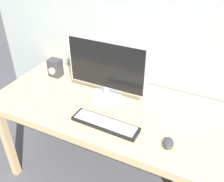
% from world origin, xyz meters
% --- Properties ---
extents(ground_plane, '(6.00, 6.00, 0.00)m').
position_xyz_m(ground_plane, '(0.00, 0.00, 0.00)').
color(ground_plane, '#4C4C51').
extents(desk, '(1.71, 0.72, 0.75)m').
position_xyz_m(desk, '(0.00, 0.00, 0.68)').
color(desk, tan).
rests_on(desk, ground_plane).
extents(monitor, '(0.55, 0.22, 0.42)m').
position_xyz_m(monitor, '(-0.12, 0.09, 0.96)').
color(monitor, silver).
rests_on(monitor, desk).
extents(keyboard_primary, '(0.42, 0.12, 0.03)m').
position_xyz_m(keyboard_primary, '(0.01, -0.19, 0.76)').
color(keyboard_primary, black).
rests_on(keyboard_primary, desk).
extents(mouse, '(0.08, 0.10, 0.04)m').
position_xyz_m(mouse, '(0.39, -0.19, 0.77)').
color(mouse, '#333338').
rests_on(mouse, desk).
extents(audio_controller, '(0.10, 0.09, 0.14)m').
position_xyz_m(audio_controller, '(-0.61, 0.17, 0.82)').
color(audio_controller, '#333338').
rests_on(audio_controller, desk).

